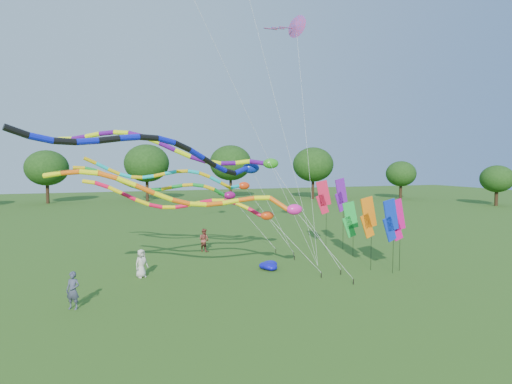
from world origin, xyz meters
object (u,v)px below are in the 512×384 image
object	(u,v)px
person_a	(141,263)
person_b	(73,290)
person_c	(204,240)
tube_kite_red	(199,204)
blue_nylon_heap	(271,265)
tube_kite_orange	(206,197)

from	to	relation	value
person_a	person_b	xyz separation A→B (m)	(-3.23, -4.36, 0.04)
person_a	person_c	xyz separation A→B (m)	(4.81, 5.66, 0.04)
tube_kite_red	person_b	xyz separation A→B (m)	(-6.31, -3.25, -3.26)
blue_nylon_heap	person_c	world-z (taller)	person_c
tube_kite_red	person_a	size ratio (longest dim) A/B	7.73
person_b	tube_kite_red	bearing A→B (deg)	55.41
person_a	person_b	size ratio (longest dim) A/B	0.95
person_c	tube_kite_red	bearing A→B (deg)	126.26
tube_kite_orange	tube_kite_red	bearing A→B (deg)	95.40
person_c	person_a	bearing A→B (deg)	100.25
blue_nylon_heap	person_a	world-z (taller)	person_a
tube_kite_orange	person_b	bearing A→B (deg)	-164.42
person_b	person_c	world-z (taller)	person_c
person_b	person_a	bearing A→B (deg)	81.58
tube_kite_red	tube_kite_orange	size ratio (longest dim) A/B	0.83
blue_nylon_heap	person_c	distance (m)	6.78
blue_nylon_heap	person_c	size ratio (longest dim) A/B	0.95
person_a	blue_nylon_heap	bearing A→B (deg)	-34.65
tube_kite_red	person_c	xyz separation A→B (m)	(1.73, 6.76, -3.25)
person_b	person_c	bearing A→B (deg)	79.38
tube_kite_orange	person_c	world-z (taller)	tube_kite_orange
tube_kite_orange	blue_nylon_heap	size ratio (longest dim) A/B	9.19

